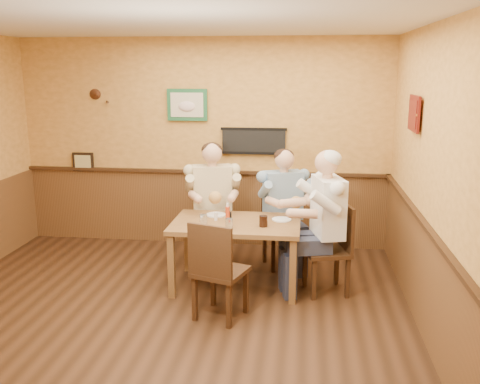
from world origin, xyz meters
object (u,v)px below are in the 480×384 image
object	(u,v)px
diner_tan_shirt	(212,210)
salt_shaker	(216,216)
chair_right_end	(326,249)
hot_sauce_bottle	(228,213)
diner_white_elder	(327,230)
water_glass_mid	(229,224)
pepper_shaker	(230,216)
chair_back_left	(213,226)
chair_near_side	(221,269)
water_glass_left	(203,220)
dining_table	(236,230)
cola_tumbler	(263,221)
diner_blue_polo	(283,215)
chair_back_right	(282,230)

from	to	relation	value
diner_tan_shirt	salt_shaker	world-z (taller)	diner_tan_shirt
chair_right_end	hot_sauce_bottle	bearing A→B (deg)	-107.25
diner_white_elder	water_glass_mid	size ratio (longest dim) A/B	11.91
diner_white_elder	pepper_shaker	size ratio (longest dim) A/B	14.21
diner_white_elder	water_glass_mid	bearing A→B (deg)	-91.57
chair_back_left	chair_near_side	world-z (taller)	chair_near_side
water_glass_mid	water_glass_left	bearing A→B (deg)	160.48
chair_right_end	diner_tan_shirt	distance (m)	1.57
dining_table	salt_shaker	distance (m)	0.27
dining_table	diner_tan_shirt	xyz separation A→B (m)	(-0.38, 0.68, 0.03)
dining_table	pepper_shaker	bearing A→B (deg)	152.36
chair_back_left	chair_right_end	world-z (taller)	chair_right_end
cola_tumbler	hot_sauce_bottle	size ratio (longest dim) A/B	0.62
diner_blue_polo	water_glass_left	distance (m)	1.21
diner_blue_polo	diner_white_elder	distance (m)	0.90
water_glass_mid	salt_shaker	distance (m)	0.38
diner_blue_polo	hot_sauce_bottle	bearing A→B (deg)	-151.30
diner_white_elder	water_glass_left	bearing A→B (deg)	-98.87
dining_table	cola_tumbler	world-z (taller)	cola_tumbler
chair_near_side	diner_blue_polo	distance (m)	1.57
chair_back_left	diner_blue_polo	bearing A→B (deg)	-13.19
dining_table	chair_back_right	bearing A→B (deg)	55.21
dining_table	water_glass_left	xyz separation A→B (m)	(-0.33, -0.19, 0.15)
chair_right_end	salt_shaker	xyz separation A→B (m)	(-1.22, 0.08, 0.30)
chair_right_end	salt_shaker	bearing A→B (deg)	-108.53
chair_near_side	water_glass_mid	xyz separation A→B (m)	(0.02, 0.48, 0.31)
dining_table	diner_white_elder	world-z (taller)	diner_white_elder
dining_table	pepper_shaker	world-z (taller)	pepper_shaker
chair_near_side	diner_tan_shirt	xyz separation A→B (m)	(-0.33, 1.46, 0.19)
cola_tumbler	pepper_shaker	distance (m)	0.43
diner_white_elder	cola_tumbler	bearing A→B (deg)	-97.30
dining_table	diner_tan_shirt	distance (m)	0.78
chair_back_left	hot_sauce_bottle	bearing A→B (deg)	-81.05
chair_back_left	diner_white_elder	bearing A→B (deg)	-41.90
water_glass_left	pepper_shaker	bearing A→B (deg)	41.98
chair_back_left	salt_shaker	xyz separation A→B (m)	(0.15, -0.65, 0.32)
chair_right_end	diner_tan_shirt	world-z (taller)	diner_tan_shirt
chair_back_left	diner_blue_polo	xyz separation A→B (m)	(0.86, 0.01, 0.18)
chair_back_left	water_glass_left	distance (m)	0.93
chair_back_left	cola_tumbler	distance (m)	1.12
salt_shaker	water_glass_left	bearing A→B (deg)	-114.14
dining_table	diner_white_elder	bearing A→B (deg)	-2.70
chair_back_left	diner_white_elder	size ratio (longest dim) A/B	0.68
chair_near_side	salt_shaker	world-z (taller)	chair_near_side
cola_tumbler	chair_near_side	bearing A→B (deg)	-119.72
chair_near_side	cola_tumbler	xyz separation A→B (m)	(0.36, 0.64, 0.31)
chair_near_side	water_glass_mid	world-z (taller)	chair_near_side
water_glass_left	cola_tumbler	world-z (taller)	water_glass_left
chair_near_side	water_glass_left	size ratio (longest dim) A/B	8.11
salt_shaker	chair_back_right	bearing A→B (deg)	43.00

